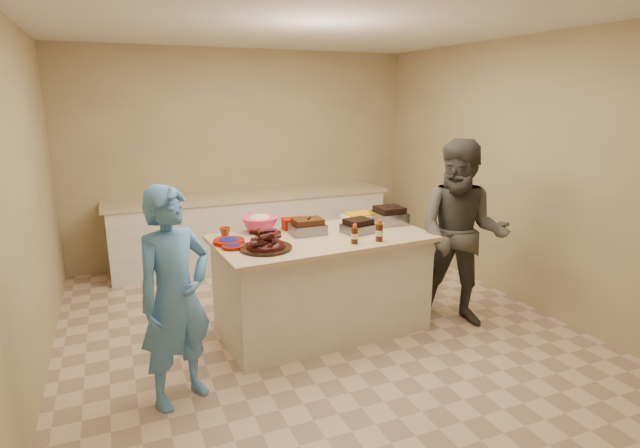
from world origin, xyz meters
name	(u,v)px	position (x,y,z in m)	size (l,w,h in m)	color
room	(319,331)	(0.00, 0.00, 0.00)	(4.50, 5.00, 2.70)	tan
back_counter	(253,229)	(0.00, 2.20, 0.45)	(3.60, 0.64, 0.90)	silver
island	(322,329)	(0.05, 0.04, 0.00)	(1.91, 1.00, 0.90)	silver
rib_platter	(266,249)	(-0.53, -0.15, 0.90)	(0.43, 0.43, 0.17)	#390A0B
pulled_pork_tray	(308,234)	(-0.04, 0.15, 0.90)	(0.30, 0.23, 0.09)	#47230F
brisket_tray	(358,233)	(0.40, 0.01, 0.90)	(0.27, 0.22, 0.08)	black
roasting_pan	(389,223)	(0.83, 0.20, 0.90)	(0.29, 0.29, 0.12)	gray
coleslaw_bowl	(260,231)	(-0.42, 0.41, 0.90)	(0.34, 0.34, 0.23)	#E13260
sausage_plate	(307,229)	(0.02, 0.33, 0.90)	(0.27, 0.27, 0.04)	silver
mac_cheese_dish	(361,221)	(0.62, 0.40, 0.90)	(0.33, 0.24, 0.09)	#E59F07
bbq_bottle_a	(354,244)	(0.21, -0.28, 0.90)	(0.06, 0.06, 0.17)	#3A1708
bbq_bottle_b	(379,241)	(0.44, -0.30, 0.90)	(0.06, 0.06, 0.19)	#3A1708
mustard_bottle	(306,236)	(-0.08, 0.10, 0.90)	(0.05, 0.05, 0.13)	#E9A603
sauce_bowl	(314,234)	(0.01, 0.14, 0.90)	(0.13, 0.04, 0.13)	silver
plate_stack_large	(229,243)	(-0.77, 0.13, 0.90)	(0.27, 0.27, 0.03)	#8B0C00
plate_stack_small	(233,248)	(-0.77, -0.02, 0.90)	(0.19, 0.19, 0.03)	#8B0C00
plastic_cup	(225,237)	(-0.76, 0.33, 0.90)	(0.10, 0.09, 0.10)	#943D13
basket_stack	(294,229)	(-0.10, 0.38, 0.90)	(0.20, 0.15, 0.10)	#8B0C00
guest_blue	(183,398)	(-1.31, -0.59, 0.00)	(0.57, 1.56, 0.37)	#4F8FDA
guest_gray	(455,321)	(1.30, -0.31, 0.00)	(0.85, 1.75, 0.66)	#484540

